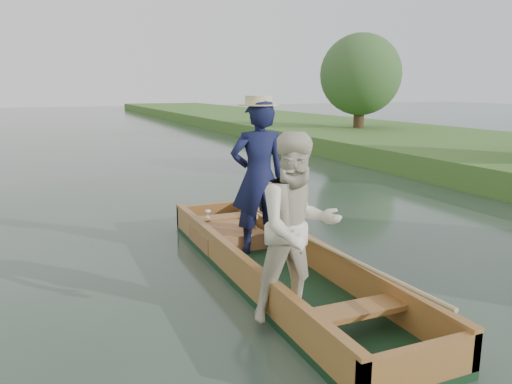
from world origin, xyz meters
name	(u,v)px	position (x,y,z in m)	size (l,w,h in m)	color
ground	(276,280)	(0.00, 0.00, 0.00)	(120.00, 120.00, 0.00)	#283D30
trees_far	(273,77)	(3.24, 6.98, 2.50)	(21.92, 13.78, 4.43)	#47331E
punt	(273,224)	(-0.09, -0.10, 0.72)	(1.32, 5.00, 2.12)	black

